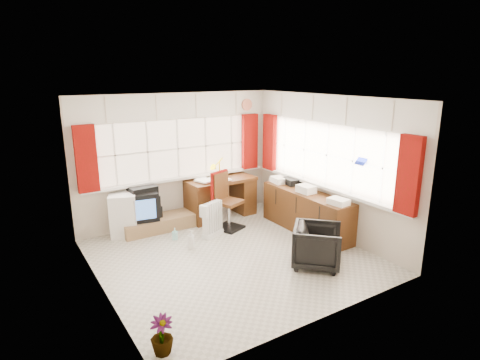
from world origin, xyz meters
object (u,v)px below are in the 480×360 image
object	(u,v)px
tv_bench	(159,223)
mini_fridge	(124,215)
desk	(220,195)
desk_lamp	(219,165)
radiator	(213,222)
crt_tv	(141,205)
office_chair	(317,246)
task_chair	(224,198)
credenza	(306,211)

from	to	relation	value
tv_bench	mini_fridge	size ratio (longest dim) A/B	1.79
desk	tv_bench	bearing A→B (deg)	-179.34
desk_lamp	mini_fridge	size ratio (longest dim) A/B	0.59
radiator	crt_tv	xyz separation A→B (m)	(-1.01, 0.88, 0.25)
tv_bench	mini_fridge	xyz separation A→B (m)	(-0.63, 0.08, 0.27)
office_chair	task_chair	bearing A→B (deg)	55.47
desk	credenza	bearing A→B (deg)	-58.40
credenza	office_chair	bearing A→B (deg)	-124.54
office_chair	desk	bearing A→B (deg)	48.07
desk	credenza	xyz separation A→B (m)	(0.94, -1.54, -0.06)
desk_lamp	radiator	xyz separation A→B (m)	(-0.52, -0.65, -0.86)
task_chair	mini_fridge	distance (m)	1.84
tv_bench	mini_fridge	world-z (taller)	mini_fridge
radiator	credenza	bearing A→B (deg)	-24.33
desk_lamp	credenza	bearing A→B (deg)	-52.30
task_chair	radiator	distance (m)	0.57
mini_fridge	radiator	bearing A→B (deg)	-33.63
office_chair	credenza	distance (m)	1.39
task_chair	radiator	world-z (taller)	task_chair
radiator	mini_fridge	distance (m)	1.61
credenza	crt_tv	xyz separation A→B (m)	(-2.58, 1.59, 0.12)
desk_lamp	crt_tv	bearing A→B (deg)	171.62
task_chair	credenza	world-z (taller)	task_chair
mini_fridge	desk	bearing A→B (deg)	-1.87
credenza	task_chair	bearing A→B (deg)	140.73
tv_bench	crt_tv	bearing A→B (deg)	166.92
crt_tv	mini_fridge	xyz separation A→B (m)	(-0.33, 0.01, -0.12)
radiator	tv_bench	bearing A→B (deg)	130.99
task_chair	crt_tv	distance (m)	1.53
task_chair	radiator	bearing A→B (deg)	-146.37
desk_lamp	task_chair	world-z (taller)	desk_lamp
desk	task_chair	bearing A→B (deg)	-113.49
desk	radiator	bearing A→B (deg)	-127.64
desk_lamp	mini_fridge	bearing A→B (deg)	172.81
task_chair	office_chair	size ratio (longest dim) A/B	1.53
credenza	desk_lamp	bearing A→B (deg)	127.70
crt_tv	mini_fridge	world-z (taller)	mini_fridge
desk	office_chair	distance (m)	2.69
tv_bench	crt_tv	size ratio (longest dim) A/B	2.13
radiator	credenza	world-z (taller)	credenza
radiator	tv_bench	size ratio (longest dim) A/B	0.46
desk_lamp	tv_bench	size ratio (longest dim) A/B	0.33
desk	tv_bench	world-z (taller)	desk
tv_bench	radiator	bearing A→B (deg)	-49.01
desk	task_chair	distance (m)	0.63
credenza	mini_fridge	size ratio (longest dim) A/B	2.56
desk	crt_tv	size ratio (longest dim) A/B	2.15
radiator	tv_bench	world-z (taller)	radiator
desk	radiator	xyz separation A→B (m)	(-0.63, -0.82, -0.19)
desk_lamp	office_chair	world-z (taller)	desk_lamp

